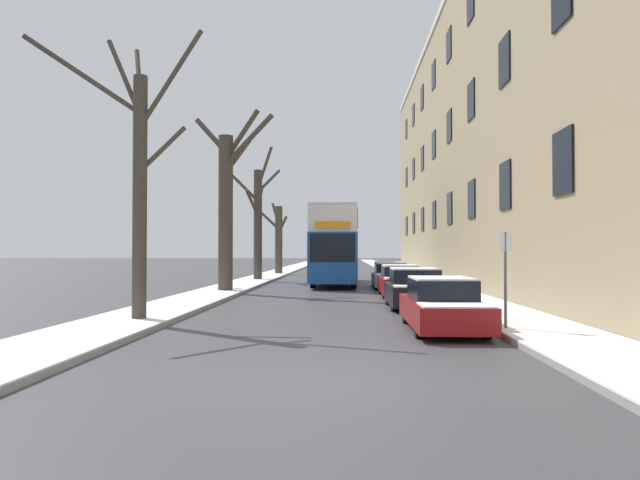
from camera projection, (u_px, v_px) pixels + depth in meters
The scene contains 15 objects.
ground_plane at pixel (307, 382), 8.76m from camera, with size 320.00×320.00×0.00m, color #424247.
sidewalk_left at pixel (289, 269), 61.94m from camera, with size 2.48×130.00×0.16m.
sidewalk_right at pixel (389, 269), 61.47m from camera, with size 2.48×130.00×0.16m.
terrace_facade_right at pixel (514, 141), 35.37m from camera, with size 9.10×51.35×17.69m.
bare_tree_left_0 at pixel (138, 177), 15.87m from camera, with size 4.64×2.68×8.24m.
bare_tree_left_1 at pixel (227, 203), 27.39m from camera, with size 4.12×3.40×8.81m.
bare_tree_left_2 at pixel (258, 218), 38.25m from camera, with size 3.80×3.52×8.80m.
bare_tree_left_3 at pixel (278, 238), 48.59m from camera, with size 3.08×1.39×6.21m.
double_decker_bus at pixel (334, 242), 34.67m from camera, with size 2.61×11.57×4.52m.
parked_car_0 at pixel (442, 305), 14.55m from camera, with size 1.74×4.56×1.34m.
parked_car_1 at pixel (415, 289), 20.19m from camera, with size 1.89×3.99×1.42m.
parked_car_2 at pixel (400, 282), 25.54m from camera, with size 1.76×4.55×1.41m.
parked_car_3 at pixel (390, 276), 30.99m from camera, with size 1.86×4.45×1.43m.
pedestrian_left_sidewalk at pixel (226, 272), 28.69m from camera, with size 0.38×0.38×1.74m.
street_sign_post at pixel (505, 276), 13.77m from camera, with size 0.32×0.07×2.48m.
Camera 1 is at (0.57, -8.79, 2.01)m, focal length 32.00 mm.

